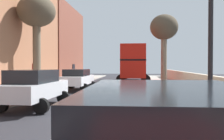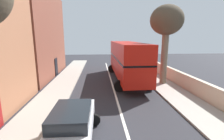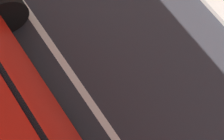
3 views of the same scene
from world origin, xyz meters
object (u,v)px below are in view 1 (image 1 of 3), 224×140
at_px(street_tree_left_2, 37,15).
at_px(street_tree_right_3, 164,29).
at_px(double_decker_bus, 134,62).
at_px(parked_car_white_left_0, 77,78).
at_px(lamppost_right, 211,2).
at_px(parked_car_silver_left_1, 35,87).
at_px(litter_bin_right, 198,90).

distance_m(street_tree_left_2, street_tree_right_3, 14.28).
xyz_separation_m(double_decker_bus, parked_car_white_left_0, (-4.20, -10.40, -1.41)).
distance_m(parked_car_white_left_0, street_tree_left_2, 5.53).
distance_m(parked_car_white_left_0, street_tree_right_3, 12.40).
bearing_deg(street_tree_right_3, lamppost_right, -92.21).
bearing_deg(double_decker_bus, lamppost_right, -82.99).
relative_size(double_decker_bus, street_tree_right_3, 1.52).
distance_m(parked_car_white_left_0, parked_car_silver_left_1, 7.67).
xyz_separation_m(street_tree_left_2, lamppost_right, (9.40, -9.19, -1.76)).
height_order(parked_car_white_left_0, street_tree_left_2, street_tree_left_2).
bearing_deg(litter_bin_right, parked_car_white_left_0, 146.34).
relative_size(lamppost_right, litter_bin_right, 6.19).
bearing_deg(litter_bin_right, double_decker_bus, 103.00).
height_order(parked_car_white_left_0, litter_bin_right, parked_car_white_left_0).
bearing_deg(parked_car_silver_left_1, street_tree_left_2, 113.00).
xyz_separation_m(parked_car_silver_left_1, street_tree_right_3, (7.54, 16.17, 4.92)).
bearing_deg(street_tree_right_3, litter_bin_right, -88.92).
distance_m(parked_car_silver_left_1, street_tree_left_2, 8.07).
distance_m(double_decker_bus, street_tree_right_3, 5.23).
bearing_deg(parked_car_white_left_0, street_tree_right_3, 48.41).
bearing_deg(parked_car_silver_left_1, double_decker_bus, 76.91).
height_order(parked_car_silver_left_1, litter_bin_right, parked_car_silver_left_1).
relative_size(street_tree_left_2, street_tree_right_3, 0.92).
xyz_separation_m(parked_car_silver_left_1, litter_bin_right, (7.80, 2.47, -0.35)).
relative_size(double_decker_bus, lamppost_right, 1.79).
relative_size(parked_car_white_left_0, lamppost_right, 0.67).
bearing_deg(parked_car_white_left_0, parked_car_silver_left_1, -90.00).
distance_m(parked_car_silver_left_1, street_tree_right_3, 18.51).
distance_m(street_tree_left_2, lamppost_right, 13.26).
relative_size(double_decker_bus, litter_bin_right, 11.09).
distance_m(parked_car_silver_left_1, lamppost_right, 7.98).
xyz_separation_m(parked_car_white_left_0, parked_car_silver_left_1, (-0.00, -7.67, 0.04)).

